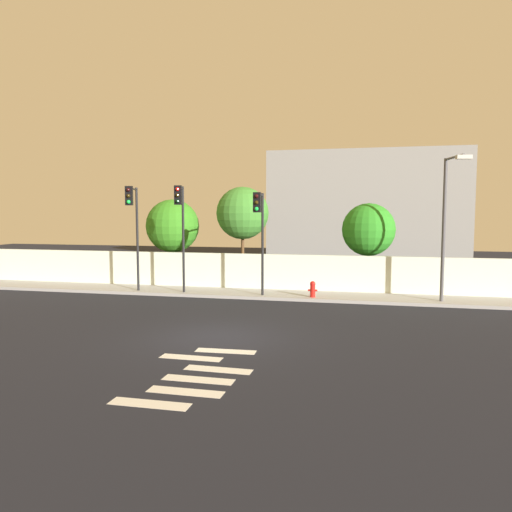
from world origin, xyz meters
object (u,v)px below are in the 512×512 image
object	(u,v)px
traffic_light_center	(181,216)
roadside_tree_leftmost	(173,226)
traffic_light_right	(133,216)
street_lamp_curbside	(447,216)
roadside_tree_midleft	(243,213)
traffic_light_left	(260,221)
fire_hydrant	(313,289)
roadside_tree_midright	(369,230)

from	to	relation	value
traffic_light_center	roadside_tree_leftmost	distance (m)	4.16
traffic_light_right	street_lamp_curbside	world-z (taller)	street_lamp_curbside
traffic_light_right	roadside_tree_midleft	world-z (taller)	roadside_tree_midleft
roadside_tree_leftmost	roadside_tree_midleft	bearing A→B (deg)	0.00
traffic_light_right	street_lamp_curbside	bearing A→B (deg)	2.59
traffic_light_left	street_lamp_curbside	distance (m)	8.20
roadside_tree_midleft	fire_hydrant	bearing A→B (deg)	-37.61
traffic_light_left	roadside_tree_midright	world-z (taller)	traffic_light_left
traffic_light_left	street_lamp_curbside	bearing A→B (deg)	3.68
roadside_tree_midright	roadside_tree_midleft	bearing A→B (deg)	180.00
street_lamp_curbside	roadside_tree_leftmost	xyz separation A→B (m)	(-14.01, 3.26, -0.60)
traffic_light_center	roadside_tree_midleft	distance (m)	4.23
traffic_light_right	fire_hydrant	world-z (taller)	traffic_light_right
roadside_tree_leftmost	street_lamp_curbside	bearing A→B (deg)	-13.11
traffic_light_right	street_lamp_curbside	distance (m)	14.45
roadside_tree_midleft	roadside_tree_midright	bearing A→B (deg)	0.00
traffic_light_right	roadside_tree_leftmost	xyz separation A→B (m)	(0.42, 3.92, -0.59)
fire_hydrant	roadside_tree_midright	distance (m)	4.85
roadside_tree_leftmost	fire_hydrant	bearing A→B (deg)	-21.38
traffic_light_left	traffic_light_center	size ratio (longest dim) A/B	0.93
street_lamp_curbside	roadside_tree_leftmost	distance (m)	14.40
roadside_tree_midleft	roadside_tree_midright	xyz separation A→B (m)	(6.67, 0.00, -0.84)
traffic_light_right	roadside_tree_midright	xyz separation A→B (m)	(11.14, 3.92, -0.72)
street_lamp_curbside	roadside_tree_midright	bearing A→B (deg)	135.23
traffic_light_left	roadside_tree_midright	xyz separation A→B (m)	(4.89, 3.79, -0.48)
street_lamp_curbside	roadside_tree_midleft	bearing A→B (deg)	161.86
traffic_light_center	roadside_tree_midright	xyz separation A→B (m)	(8.81, 3.65, -0.71)
roadside_tree_leftmost	roadside_tree_midleft	size ratio (longest dim) A/B	0.88
roadside_tree_leftmost	roadside_tree_midright	bearing A→B (deg)	0.00
traffic_light_center	roadside_tree_leftmost	size ratio (longest dim) A/B	1.08
street_lamp_curbside	roadside_tree_midleft	world-z (taller)	street_lamp_curbside
traffic_light_left	fire_hydrant	size ratio (longest dim) A/B	6.40
traffic_light_right	fire_hydrant	size ratio (longest dim) A/B	6.83
traffic_light_left	fire_hydrant	xyz separation A→B (m)	(2.41, 0.56, -3.12)
traffic_light_center	roadside_tree_midleft	world-z (taller)	roadside_tree_midleft
traffic_light_right	traffic_light_center	bearing A→B (deg)	6.51
roadside_tree_midleft	traffic_light_center	bearing A→B (deg)	-120.33
roadside_tree_leftmost	traffic_light_center	bearing A→B (deg)	-62.31
traffic_light_left	roadside_tree_leftmost	bearing A→B (deg)	146.97
street_lamp_curbside	traffic_light_center	bearing A→B (deg)	-178.17
traffic_light_right	roadside_tree_midright	distance (m)	11.83
roadside_tree_leftmost	traffic_light_right	bearing A→B (deg)	-96.14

